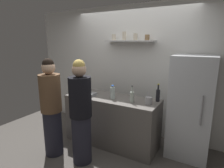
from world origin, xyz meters
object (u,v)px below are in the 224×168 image
refrigerator (191,107)px  person_blonde (81,114)px  utensil_holder (149,100)px  baking_pan (86,94)px  person_brown_jacket (51,109)px  wine_bottle_pale_glass (132,96)px  wine_bottle_dark_glass (158,95)px  water_bottle_plastic (113,93)px

refrigerator → person_blonde: size_ratio=1.03×
person_blonde → utensil_holder: bearing=49.5°
baking_pan → utensil_holder: utensil_holder is taller
person_brown_jacket → wine_bottle_pale_glass: bearing=-18.9°
wine_bottle_dark_glass → person_brown_jacket: bearing=-146.0°
wine_bottle_pale_glass → water_bottle_plastic: (-0.38, 0.02, 0.01)m
water_bottle_plastic → person_brown_jacket: person_brown_jacket is taller
water_bottle_plastic → person_blonde: (-0.18, -0.67, -0.20)m
baking_pan → utensil_holder: 1.19m
wine_bottle_dark_glass → wine_bottle_pale_glass: 0.45m
wine_bottle_pale_glass → person_brown_jacket: bearing=-147.3°
water_bottle_plastic → baking_pan: bearing=-174.2°
wine_bottle_pale_glass → water_bottle_plastic: wine_bottle_pale_glass is taller
person_brown_jacket → wine_bottle_dark_glass: bearing=-17.6°
utensil_holder → water_bottle_plastic: (-0.65, -0.04, 0.05)m
wine_bottle_dark_glass → wine_bottle_pale_glass: wine_bottle_dark_glass is taller
utensil_holder → wine_bottle_dark_glass: wine_bottle_dark_glass is taller
wine_bottle_dark_glass → water_bottle_plastic: size_ratio=1.23×
baking_pan → person_blonde: 0.73m
refrigerator → person_brown_jacket: refrigerator is taller
utensil_holder → water_bottle_plastic: water_bottle_plastic is taller
water_bottle_plastic → person_brown_jacket: (-0.74, -0.74, -0.20)m
baking_pan → person_blonde: bearing=-59.5°
wine_bottle_pale_glass → person_brown_jacket: person_brown_jacket is taller
wine_bottle_dark_glass → water_bottle_plastic: bearing=-160.8°
baking_pan → person_blonde: person_blonde is taller
refrigerator → wine_bottle_pale_glass: size_ratio=5.80×
utensil_holder → water_bottle_plastic: 0.65m
refrigerator → wine_bottle_dark_glass: size_ratio=5.52×
wine_bottle_dark_glass → person_blonde: (-0.91, -0.93, -0.20)m
water_bottle_plastic → wine_bottle_pale_glass: bearing=-3.1°
baking_pan → utensil_holder: (1.19, 0.10, 0.03)m
refrigerator → person_brown_jacket: bearing=-150.5°
utensil_holder → wine_bottle_pale_glass: (-0.27, -0.06, 0.04)m
baking_pan → wine_bottle_dark_glass: bearing=13.7°
utensil_holder → person_brown_jacket: size_ratio=0.13×
utensil_holder → wine_bottle_pale_glass: 0.28m
baking_pan → wine_bottle_pale_glass: (0.92, 0.03, 0.08)m
refrigerator → person_blonde: 1.79m
utensil_holder → person_blonde: bearing=-139.1°
wine_bottle_pale_glass → person_blonde: size_ratio=0.18×
refrigerator → water_bottle_plastic: 1.32m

